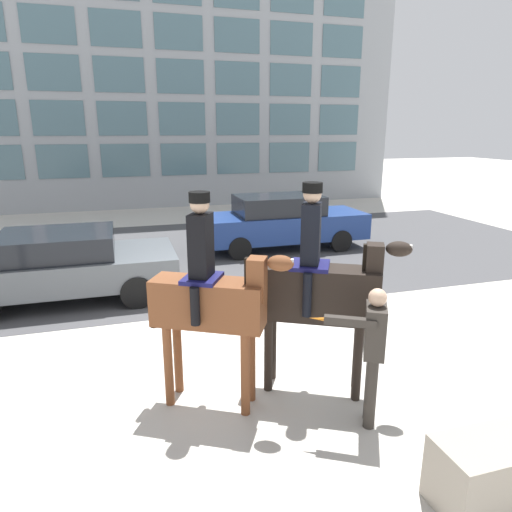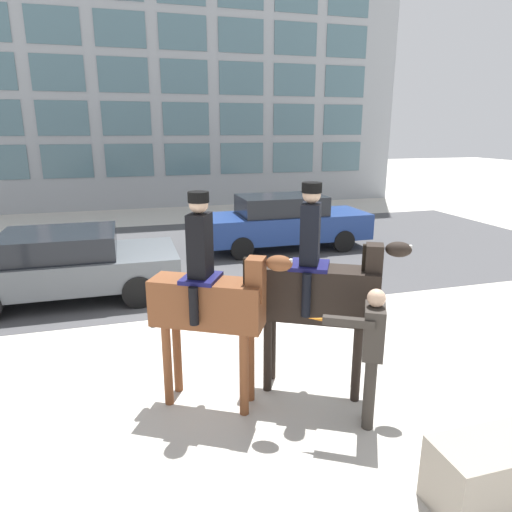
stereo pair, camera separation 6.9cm
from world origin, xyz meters
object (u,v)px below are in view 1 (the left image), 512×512
object	(u,v)px
mounted_horse_companion	(318,288)
street_car_near_lane	(64,264)
mounted_horse_lead	(211,298)
pedestrian_bystander	(373,347)
street_car_far_lane	(281,221)

from	to	relation	value
mounted_horse_companion	street_car_near_lane	size ratio (longest dim) A/B	0.63
street_car_near_lane	mounted_horse_companion	bearing A→B (deg)	-52.59
mounted_horse_lead	pedestrian_bystander	xyz separation A→B (m)	(1.63, -0.93, -0.42)
street_car_near_lane	street_car_far_lane	bearing A→B (deg)	24.71
mounted_horse_companion	street_car_far_lane	size ratio (longest dim) A/B	0.58
mounted_horse_lead	pedestrian_bystander	world-z (taller)	mounted_horse_lead
pedestrian_bystander	mounted_horse_companion	bearing A→B (deg)	-41.86
mounted_horse_lead	mounted_horse_companion	bearing A→B (deg)	25.79
mounted_horse_companion	street_car_far_lane	bearing A→B (deg)	101.99
mounted_horse_lead	street_car_near_lane	bearing A→B (deg)	144.24
mounted_horse_lead	pedestrian_bystander	size ratio (longest dim) A/B	1.59
mounted_horse_companion	street_car_near_lane	xyz separation A→B (m)	(-3.46, 4.52, -0.68)
street_car_near_lane	street_car_far_lane	size ratio (longest dim) A/B	0.91
mounted_horse_lead	street_car_far_lane	bearing A→B (deg)	92.92
mounted_horse_companion	street_car_far_lane	distance (m)	7.37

